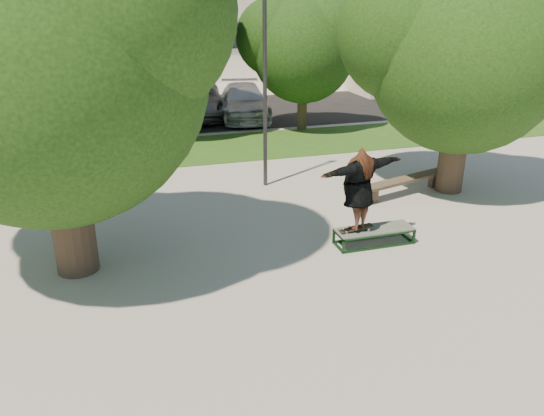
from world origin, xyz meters
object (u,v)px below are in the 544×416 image
object	(u,v)px
lamppost	(265,79)
car_silver_b	(244,102)
grind_box	(374,236)
bench	(405,181)
tree_right	(462,45)
car_grey	(194,99)
tree_left	(40,48)
car_dark	(157,102)

from	to	relation	value
lamppost	car_silver_b	xyz separation A→B (m)	(1.70, 9.43, -2.39)
grind_box	bench	xyz separation A→B (m)	(2.35, 2.72, 0.21)
tree_right	car_silver_b	xyz separation A→B (m)	(-3.22, 11.34, -3.34)
car_silver_b	car_grey	bearing A→B (deg)	165.34
tree_right	car_grey	distance (m)	13.81
tree_left	bench	xyz separation A→B (m)	(8.88, 1.98, -4.02)
tree_left	car_silver_b	bearing A→B (deg)	62.34
tree_right	car_grey	size ratio (longest dim) A/B	1.12
tree_right	car_silver_b	size ratio (longest dim) A/B	1.25
lamppost	car_dark	size ratio (longest dim) A/B	1.39
grind_box	car_dark	xyz separation A→B (m)	(-3.40, 15.37, 0.54)
tree_left	car_silver_b	distance (m)	15.49
tree_right	lamppost	xyz separation A→B (m)	(-4.92, 1.92, -0.94)
car_grey	car_dark	bearing A→B (deg)	173.70
tree_right	grind_box	bearing A→B (deg)	-143.41
grind_box	car_dark	size ratio (longest dim) A/B	0.41
tree_right	grind_box	world-z (taller)	tree_right
tree_left	tree_right	xyz separation A→B (m)	(10.21, 1.99, -0.33)
tree_left	grind_box	xyz separation A→B (m)	(6.54, -0.74, -4.23)
tree_left	car_grey	distance (m)	15.51
grind_box	car_grey	xyz separation A→B (m)	(-1.70, 15.02, 0.62)
lamppost	bench	xyz separation A→B (m)	(3.59, -1.93, -2.75)
lamppost	grind_box	distance (m)	5.65
bench	car_grey	bearing A→B (deg)	92.28
car_dark	car_silver_b	size ratio (longest dim) A/B	0.84
tree_right	car_dark	xyz separation A→B (m)	(-7.07, 12.64, -3.37)
bench	car_dark	xyz separation A→B (m)	(-5.75, 12.65, 0.32)
tree_right	car_silver_b	bearing A→B (deg)	105.85
grind_box	car_silver_b	distance (m)	14.09
lamppost	grind_box	bearing A→B (deg)	-74.99
tree_right	grind_box	distance (m)	6.01
tree_right	car_grey	world-z (taller)	tree_right
tree_left	tree_right	world-z (taller)	tree_left
lamppost	bench	world-z (taller)	lamppost
tree_right	bench	size ratio (longest dim) A/B	2.08
tree_left	lamppost	size ratio (longest dim) A/B	1.16
bench	car_grey	distance (m)	12.96
tree_right	lamppost	distance (m)	5.36
tree_left	car_dark	world-z (taller)	tree_left
tree_right	bench	world-z (taller)	tree_right
bench	car_grey	xyz separation A→B (m)	(-4.05, 12.30, 0.40)
car_dark	car_silver_b	bearing A→B (deg)	-24.87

